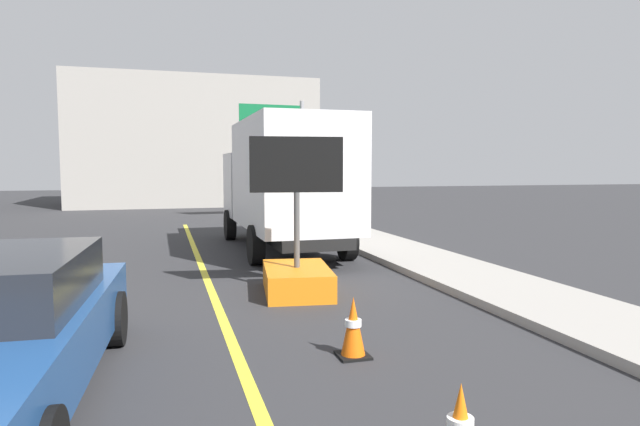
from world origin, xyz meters
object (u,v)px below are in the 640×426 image
traffic_cone_far_lane (353,327)px  arrow_board_trailer (297,266)px  box_truck (284,182)px  highway_guide_sign (284,138)px

traffic_cone_far_lane → arrow_board_trailer: bearing=87.5°
box_truck → highway_guide_sign: bearing=77.4°
traffic_cone_far_lane → box_truck: bearing=83.1°
arrow_board_trailer → box_truck: 5.05m
box_truck → traffic_cone_far_lane: 8.27m
box_truck → traffic_cone_far_lane: (-0.98, -8.08, -1.47)m
highway_guide_sign → traffic_cone_far_lane: (-2.93, -16.86, -3.08)m
highway_guide_sign → traffic_cone_far_lane: bearing=-99.9°
arrow_board_trailer → box_truck: size_ratio=0.38×
arrow_board_trailer → traffic_cone_far_lane: arrow_board_trailer is taller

